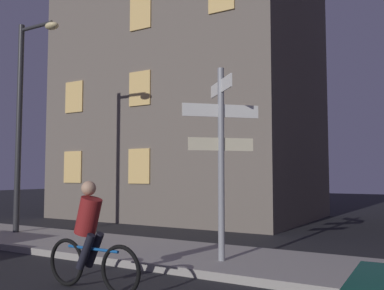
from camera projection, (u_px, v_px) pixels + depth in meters
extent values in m
cube|color=#9E9991|center=(283.00, 267.00, 7.57)|extent=(40.00, 2.57, 0.14)
cylinder|color=gray|center=(221.00, 163.00, 7.90)|extent=(0.12, 0.12, 3.56)
cube|color=white|center=(221.00, 87.00, 8.00)|extent=(0.87, 0.87, 0.24)
cube|color=white|center=(221.00, 111.00, 7.96)|extent=(1.07, 1.07, 0.24)
cube|color=beige|center=(221.00, 144.00, 7.92)|extent=(0.91, 0.91, 0.24)
cylinder|color=#2D2D30|center=(19.00, 127.00, 11.87)|extent=(0.16, 0.16, 5.80)
cylinder|color=#2D2D30|center=(36.00, 26.00, 11.75)|extent=(1.25, 0.10, 0.10)
ellipsoid|color=#F9E099|center=(52.00, 26.00, 11.42)|extent=(0.44, 0.28, 0.20)
torus|color=black|center=(120.00, 271.00, 5.98)|extent=(0.72, 0.08, 0.72)
torus|color=black|center=(67.00, 262.00, 6.57)|extent=(0.72, 0.08, 0.72)
cylinder|color=#1959A5|center=(93.00, 249.00, 6.29)|extent=(1.00, 0.07, 0.04)
cylinder|color=maroon|center=(88.00, 216.00, 6.38)|extent=(0.46, 0.33, 0.61)
sphere|color=tan|center=(89.00, 188.00, 6.41)|extent=(0.22, 0.22, 0.22)
cylinder|color=black|center=(94.00, 250.00, 6.39)|extent=(0.34, 0.13, 0.55)
cylinder|color=black|center=(86.00, 252.00, 6.24)|extent=(0.34, 0.13, 0.55)
cube|color=#6B6056|center=(191.00, 19.00, 17.95)|extent=(9.54, 6.78, 16.47)
cube|color=#F2C672|center=(73.00, 167.00, 16.22)|extent=(0.90, 0.06, 1.20)
cube|color=#F2C672|center=(139.00, 166.00, 14.59)|extent=(0.90, 0.06, 1.20)
cube|color=#F2C672|center=(74.00, 97.00, 16.41)|extent=(0.90, 0.06, 1.20)
cube|color=#F2C672|center=(140.00, 88.00, 14.78)|extent=(0.90, 0.06, 1.20)
cube|color=#F2C672|center=(140.00, 13.00, 14.97)|extent=(0.90, 0.06, 1.20)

